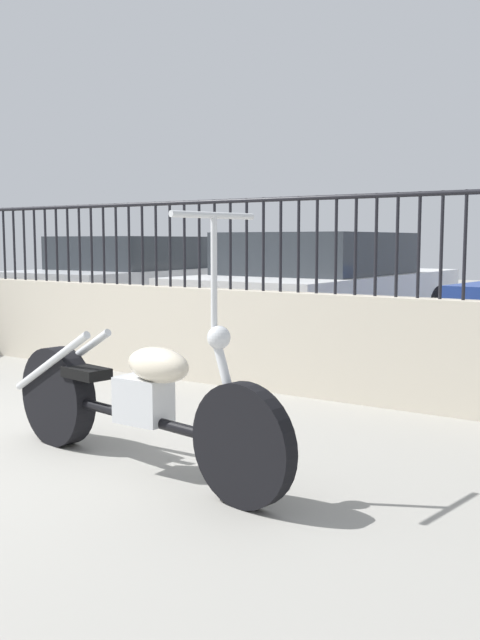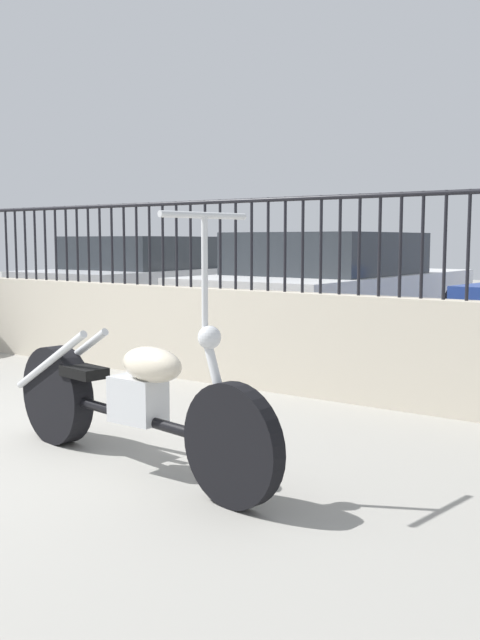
# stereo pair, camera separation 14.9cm
# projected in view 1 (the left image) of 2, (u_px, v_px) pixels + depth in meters

# --- Properties ---
(low_wall) EXTENTS (10.00, 0.18, 0.81)m
(low_wall) POSITION_uv_depth(u_px,v_px,m) (178.00, 333.00, 6.30)
(low_wall) COLOR beige
(low_wall) RESTS_ON ground_plane
(fence_railing) EXTENTS (10.00, 0.04, 0.75)m
(fence_railing) POSITION_uv_depth(u_px,v_px,m) (177.00, 231.00, 6.20)
(fence_railing) COLOR black
(fence_railing) RESTS_ON low_wall
(motorcycle_black) EXTENTS (2.11, 0.61, 1.35)m
(motorcycle_black) POSITION_uv_depth(u_px,v_px,m) (125.00, 400.00, 3.81)
(motorcycle_black) COLOR black
(motorcycle_black) RESTS_ON ground_plane
(car_silver) EXTENTS (1.90, 4.04, 1.27)m
(car_silver) POSITION_uv_depth(u_px,v_px,m) (140.00, 280.00, 10.26)
(car_silver) COLOR black
(car_silver) RESTS_ON ground_plane
(car_white) EXTENTS (1.95, 4.16, 1.30)m
(car_white) POSITION_uv_depth(u_px,v_px,m) (323.00, 287.00, 8.46)
(car_white) COLOR black
(car_white) RESTS_ON ground_plane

